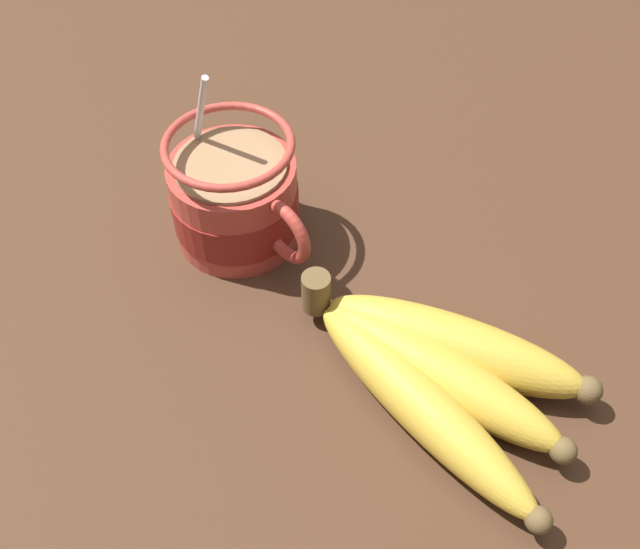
# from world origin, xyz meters

# --- Properties ---
(table) EXTENTS (1.22, 1.22, 0.03)m
(table) POSITION_xyz_m (0.00, 0.00, 0.02)
(table) COLOR #422819
(table) RESTS_ON ground
(coffee_mug) EXTENTS (0.14, 0.10, 0.14)m
(coffee_mug) POSITION_xyz_m (-0.03, -0.02, 0.07)
(coffee_mug) COLOR #B23D33
(coffee_mug) RESTS_ON table
(banana_bunch) EXTENTS (0.21, 0.13, 0.04)m
(banana_bunch) POSITION_xyz_m (0.17, -0.01, 0.05)
(banana_bunch) COLOR brown
(banana_bunch) RESTS_ON table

